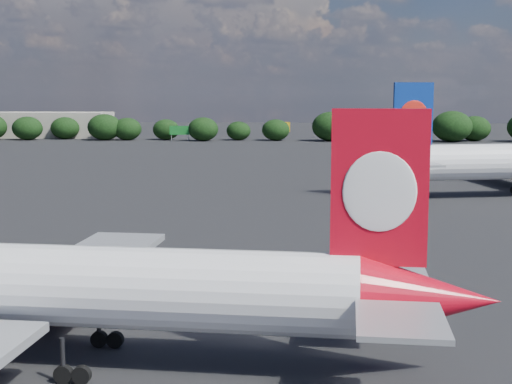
{
  "coord_description": "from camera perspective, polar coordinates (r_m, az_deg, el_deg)",
  "views": [
    {
      "loc": [
        19.11,
        -32.85,
        14.29
      ],
      "look_at": [
        16.0,
        12.0,
        8.0
      ],
      "focal_mm": 50.0,
      "sensor_mm": 36.0,
      "label": 1
    }
  ],
  "objects": [
    {
      "name": "ground",
      "position": [
        95.87,
        -7.58,
        -0.68
      ],
      "size": [
        500.0,
        500.0,
        0.0
      ],
      "primitive_type": "plane",
      "color": "black",
      "rests_on": "ground"
    },
    {
      "name": "qantas_airliner",
      "position": [
        38.79,
        -14.24,
        -7.48
      ],
      "size": [
        41.48,
        39.43,
        13.54
      ],
      "color": "white",
      "rests_on": "ground"
    },
    {
      "name": "terminal_building",
      "position": [
        240.29,
        -16.6,
        5.18
      ],
      "size": [
        42.0,
        16.0,
        8.0
      ],
      "color": "gray",
      "rests_on": "ground"
    },
    {
      "name": "highway_sign",
      "position": [
        212.41,
        -6.12,
        4.91
      ],
      "size": [
        6.0,
        0.3,
        4.5
      ],
      "color": "#166F25",
      "rests_on": "ground"
    },
    {
      "name": "billboard_yellow",
      "position": [
        215.22,
        2.08,
        5.19
      ],
      "size": [
        5.0,
        0.3,
        5.5
      ],
      "color": "#FAAD16",
      "rests_on": "ground"
    },
    {
      "name": "horizon_treeline",
      "position": [
        212.64,
        0.48,
        5.16
      ],
      "size": [
        202.89,
        15.55,
        9.19
      ],
      "color": "black",
      "rests_on": "ground"
    }
  ]
}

